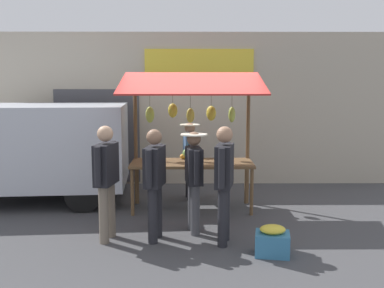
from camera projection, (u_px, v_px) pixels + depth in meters
name	position (u px, v px, depth m)	size (l,w,h in m)	color
ground_plane	(192.00, 209.00, 8.33)	(40.00, 40.00, 0.00)	#424244
street_backdrop	(189.00, 109.00, 10.27)	(9.00, 0.30, 3.40)	#B2A893
market_stall	(192.00, 125.00, 8.15)	(2.50, 1.46, 2.50)	brown
vendor_with_sunhat	(190.00, 155.00, 8.95)	(0.39, 0.66, 1.52)	#232328
shopper_in_striped_shirt	(224.00, 176.00, 6.45)	(0.32, 0.71, 1.71)	#232328
shopper_with_ponytail	(194.00, 174.00, 6.93)	(0.41, 0.68, 1.58)	#4C4C51
shopper_in_grey_tee	(155.00, 177.00, 6.59)	(0.31, 0.69, 1.65)	#232328
shopper_with_shopping_bag	(106.00, 174.00, 6.58)	(0.31, 0.71, 1.70)	#726656
parked_van	(2.00, 145.00, 8.69)	(4.52, 2.16, 1.88)	silver
produce_crate_near	(272.00, 241.00, 6.11)	(0.51, 0.44, 0.42)	teal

